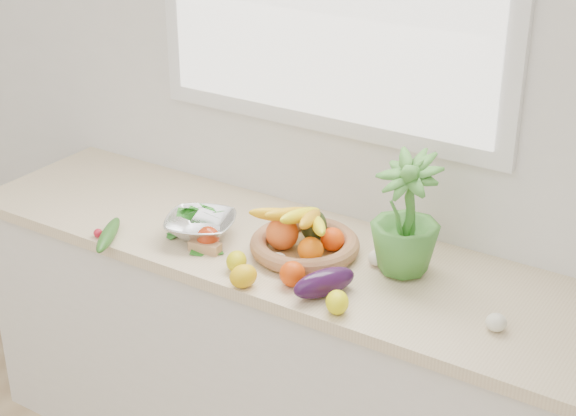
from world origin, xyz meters
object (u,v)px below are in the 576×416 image
Objects in this scene: cucumber at (108,235)px; fruit_basket at (304,238)px; eggplant at (324,283)px; apple at (208,238)px; colander_with_spinach at (200,221)px; potted_herb at (406,213)px.

fruit_basket is at bearing 25.42° from cucumber.
apple is at bearing 173.77° from eggplant.
eggplant is 0.69× the size of colander_with_spinach.
fruit_basket reaches higher than colander_with_spinach.
eggplant is 0.85× the size of cucumber.
colander_with_spinach reaches higher than eggplant.
potted_herb is 1.25× the size of colander_with_spinach.
potted_herb is 1.05× the size of fruit_basket.
cucumber is 0.65× the size of potted_herb.
fruit_basket reaches higher than apple.
cucumber is 0.68× the size of fruit_basket.
eggplant reaches higher than apple.
potted_herb is at bearing 9.81° from fruit_basket.
eggplant is 0.26m from fruit_basket.
potted_herb is at bearing 17.92° from apple.
potted_herb reaches higher than fruit_basket.
fruit_basket is 1.19× the size of colander_with_spinach.
colander_with_spinach is (0.24, 0.18, 0.04)m from cucumber.
potted_herb is at bearing 61.16° from eggplant.
eggplant is at bearing -6.23° from apple.
eggplant is 0.58× the size of fruit_basket.
apple reaches higher than cucumber.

